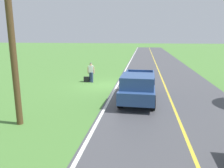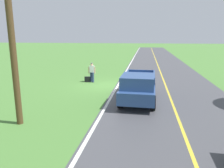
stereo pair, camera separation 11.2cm
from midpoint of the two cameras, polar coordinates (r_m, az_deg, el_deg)
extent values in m
plane|color=#4C7F38|center=(17.89, -2.14, -0.37)|extent=(200.00, 200.00, 0.00)
cube|color=#47474C|center=(17.70, 13.75, -0.87)|extent=(8.15, 120.00, 0.00)
cube|color=silver|center=(17.74, 1.13, -0.46)|extent=(0.16, 117.60, 0.00)
cube|color=gold|center=(17.69, 13.75, -0.86)|extent=(0.14, 117.60, 0.00)
cylinder|color=navy|center=(19.02, -5.43, 1.72)|extent=(0.18, 0.18, 0.88)
cylinder|color=navy|center=(19.29, -5.94, 1.87)|extent=(0.18, 0.18, 0.88)
cube|color=white|center=(19.03, -5.73, 3.95)|extent=(0.41, 0.28, 0.58)
sphere|color=tan|center=(18.98, -5.76, 5.16)|extent=(0.23, 0.23, 0.23)
sphere|color=#4C564C|center=(18.97, -5.76, 5.39)|extent=(0.20, 0.20, 0.20)
cube|color=#234C2D|center=(19.22, -5.62, 4.13)|extent=(0.33, 0.22, 0.44)
cylinder|color=tan|center=(18.98, -4.96, 3.61)|extent=(0.10, 0.10, 0.58)
cylinder|color=tan|center=(19.08, -6.51, 3.62)|extent=(0.10, 0.10, 0.58)
cube|color=black|center=(19.23, -6.93, 1.21)|extent=(0.47, 0.23, 0.49)
cube|color=#2D4C84|center=(13.81, 6.73, -1.17)|extent=(2.16, 5.46, 0.70)
cube|color=#2D4C84|center=(12.50, 6.49, 0.71)|extent=(1.90, 2.21, 0.72)
cube|color=black|center=(12.48, 6.50, 1.03)|extent=(1.72, 1.34, 0.43)
cube|color=#2D4C84|center=(14.73, 10.69, 1.85)|extent=(0.19, 3.03, 0.45)
cube|color=#2D4C84|center=(14.82, 3.40, 2.12)|extent=(0.19, 3.03, 0.45)
cube|color=#2D4C84|center=(16.23, 7.32, 2.96)|extent=(1.84, 0.15, 0.45)
cylinder|color=black|center=(12.20, 10.44, -4.87)|extent=(0.32, 0.81, 0.80)
cylinder|color=black|center=(12.31, 2.01, -4.51)|extent=(0.32, 0.81, 0.80)
cylinder|color=black|center=(15.38, 10.39, -1.20)|extent=(0.32, 0.81, 0.80)
cylinder|color=black|center=(15.47, 3.71, -0.94)|extent=(0.32, 0.81, 0.80)
cylinder|color=brown|center=(10.40, -25.15, 10.06)|extent=(0.28, 0.28, 7.54)
camera|label=1|loc=(0.06, -90.28, -0.06)|focal=34.66mm
camera|label=2|loc=(0.06, 89.72, 0.06)|focal=34.66mm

